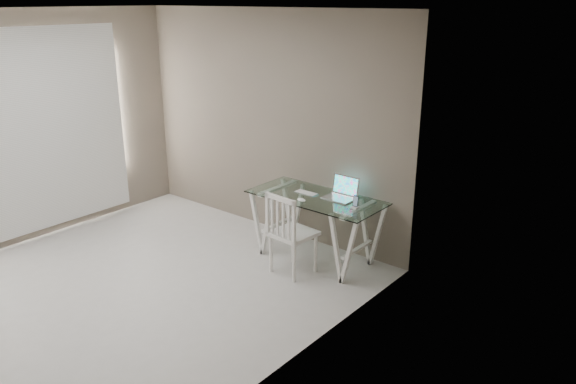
% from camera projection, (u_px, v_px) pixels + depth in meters
% --- Properties ---
extents(room, '(4.50, 4.52, 2.71)m').
position_uv_depth(room, '(102.00, 123.00, 5.12)').
color(room, '#B4B1AD').
rests_on(room, ground).
extents(desk, '(1.50, 0.70, 0.75)m').
position_uv_depth(desk, '(315.00, 228.00, 6.23)').
color(desk, silver).
rests_on(desk, ground).
extents(chair, '(0.45, 0.45, 0.91)m').
position_uv_depth(chair, '(288.00, 230.00, 5.84)').
color(chair, white).
rests_on(chair, ground).
extents(laptop, '(0.33, 0.27, 0.23)m').
position_uv_depth(laptop, '(342.00, 193.00, 6.07)').
color(laptop, silver).
rests_on(laptop, desk).
extents(keyboard, '(0.27, 0.12, 0.01)m').
position_uv_depth(keyboard, '(306.00, 193.00, 6.22)').
color(keyboard, silver).
rests_on(keyboard, desk).
extents(mouse, '(0.10, 0.06, 0.03)m').
position_uv_depth(mouse, '(301.00, 200.00, 5.97)').
color(mouse, white).
rests_on(mouse, desk).
extents(phone_dock, '(0.07, 0.07, 0.13)m').
position_uv_depth(phone_dock, '(355.00, 205.00, 5.78)').
color(phone_dock, white).
rests_on(phone_dock, desk).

